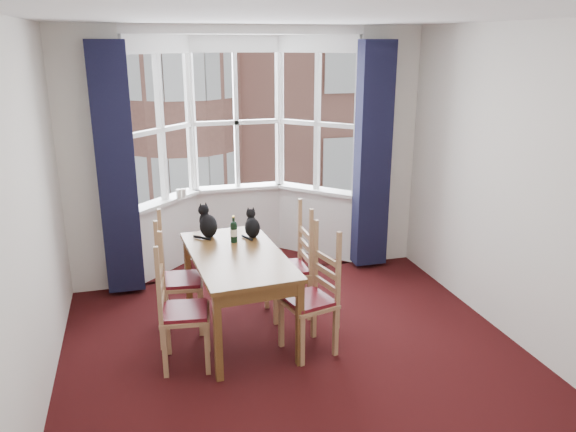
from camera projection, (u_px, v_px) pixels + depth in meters
name	position (u px, v px, depth m)	size (l,w,h in m)	color
floor	(307.00, 376.00, 4.62)	(4.50, 4.50, 0.00)	black
ceiling	(311.00, 15.00, 3.78)	(4.50, 4.50, 0.00)	white
wall_left	(19.00, 237.00, 3.69)	(4.50, 4.50, 0.00)	silver
wall_right	(536.00, 195.00, 4.70)	(4.50, 4.50, 0.00)	silver
wall_near	(486.00, 381.00, 2.13)	(4.00, 4.00, 0.00)	silver
wall_back_pier_left	(94.00, 164.00, 5.85)	(0.70, 0.12, 2.80)	silver
wall_back_pier_right	(384.00, 149.00, 6.68)	(0.70, 0.12, 2.80)	silver
bay_window	(240.00, 148.00, 6.73)	(2.76, 0.94, 2.80)	white
curtain_left	(117.00, 171.00, 5.76)	(0.38, 0.22, 2.60)	black
curtain_right	(373.00, 157.00, 6.48)	(0.38, 0.22, 2.60)	black
dining_table	(237.00, 264.00, 5.08)	(0.90, 1.53, 0.80)	brown
chair_left_near	(174.00, 314.00, 4.64)	(0.45, 0.47, 0.92)	#A0764D
chair_left_far	(172.00, 282.00, 5.25)	(0.45, 0.47, 0.92)	#A0764D
chair_right_near	(317.00, 300.00, 4.89)	(0.49, 0.50, 0.92)	#A0764D
chair_right_far	(296.00, 269.00, 5.55)	(0.40, 0.42, 0.92)	#A0764D
cat_left	(208.00, 224.00, 5.47)	(0.25, 0.28, 0.34)	black
cat_right	(252.00, 226.00, 5.47)	(0.15, 0.21, 0.29)	black
wine_bottle	(234.00, 231.00, 5.31)	(0.07, 0.07, 0.26)	black
candle_tall	(179.00, 194.00, 6.54)	(0.06, 0.06, 0.11)	white
candle_short	(184.00, 193.00, 6.58)	(0.06, 0.06, 0.11)	white
street	(158.00, 181.00, 36.09)	(80.00, 80.00, 0.00)	#333335
tenement_building	(171.00, 76.00, 17.03)	(18.40, 7.80, 15.20)	#9A5F4F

